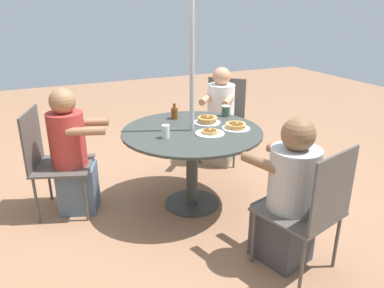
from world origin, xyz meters
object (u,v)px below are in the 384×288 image
Objects in this scene: patio_chair_south at (312,206)px; diner_north at (220,120)px; diner_south at (288,198)px; syrup_bottle at (174,113)px; pancake_plate_c at (236,126)px; pancake_plate_a at (210,132)px; patio_table at (192,144)px; patio_chair_east at (50,157)px; pancake_plate_b at (207,120)px; diner_east at (72,156)px; coffee_cup at (226,111)px; patio_chair_north at (224,115)px; drinking_glass_a at (166,132)px.

diner_north is at bearing 63.82° from patio_chair_south.
diner_south reaches higher than syrup_bottle.
diner_south is at bearing 174.02° from pancake_plate_c.
patio_chair_south is at bearing -167.73° from pancake_plate_a.
diner_south is 0.92m from pancake_plate_c.
patio_chair_east is (0.41, 1.16, -0.07)m from patio_table.
patio_chair_east is at bearing 78.55° from pancake_plate_b.
patio_chair_east is (-0.36, 1.86, 0.01)m from diner_north.
patio_table is 0.23m from pancake_plate_a.
patio_chair_south is at bearing -175.14° from pancake_plate_b.
patio_table is 1.04m from diner_east.
coffee_cup is at bearing 68.56° from patio_chair_south.
patio_chair_north is 0.84× the size of diner_north.
pancake_plate_a is at bearing 87.04° from patio_chair_south.
patio_table is at bearing 90.00° from patio_chair_east.
syrup_bottle is at bearing 40.96° from pancake_plate_b.
pancake_plate_b is 0.30m from pancake_plate_c.
pancake_plate_c is (-0.25, -0.15, -0.00)m from pancake_plate_b.
diner_north reaches higher than patio_table.
pancake_plate_b is (0.13, -0.21, 0.16)m from patio_table.
pancake_plate_b is (-0.64, 0.49, 0.24)m from diner_north.
coffee_cup is (1.26, -0.21, 0.28)m from diner_south.
patio_chair_east is 1.18m from syrup_bottle.
drinking_glass_a is (-0.09, 0.28, 0.19)m from patio_table.
drinking_glass_a is (0.04, 0.64, 0.03)m from pancake_plate_c.
drinking_glass_a is (-0.35, 0.76, 0.00)m from coffee_cup.
patio_chair_east is at bearing 88.84° from syrup_bottle.
diner_east is at bearing 92.24° from syrup_bottle.
pancake_plate_a is 0.38m from drinking_glass_a.
coffee_cup is (1.44, -0.16, 0.25)m from patio_chair_south.
patio_chair_south reaches higher than coffee_cup.
patio_table is 0.57m from coffee_cup.
syrup_bottle is (0.53, 0.11, 0.05)m from pancake_plate_a.
diner_south reaches higher than pancake_plate_a.
diner_north is 1.99m from patio_chair_south.
patio_chair_south is at bearing 59.80° from diner_east.
syrup_bottle is at bearing 108.13° from patio_chair_east.
drinking_glass_a is (-0.43, -0.71, 0.26)m from diner_east.
patio_chair_north is 1.89m from diner_east.
patio_table is at bearing 90.00° from patio_chair_south.
patio_chair_east is 8.97× the size of coffee_cup.
diner_north is at bearing -37.32° from pancake_plate_b.
patio_chair_north is 6.22× the size of syrup_bottle.
patio_chair_north is at bearing -47.91° from drinking_glass_a.
patio_table is at bearing 71.01° from pancake_plate_c.
drinking_glass_a reaches higher than pancake_plate_b.
patio_chair_north is at bearing -38.25° from pancake_plate_b.
patio_table is 1.10× the size of diner_east.
diner_east is at bearing 115.28° from patio_chair_south.
pancake_plate_b is at bearing 94.96° from diner_north.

